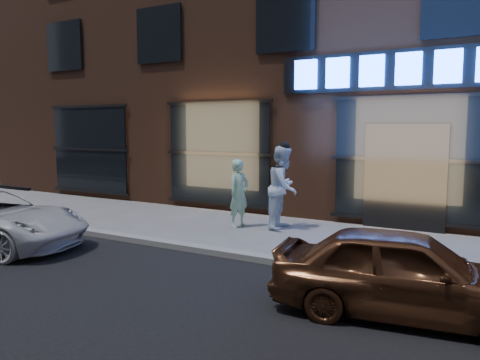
# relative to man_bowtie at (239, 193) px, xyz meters

# --- Properties ---
(ground) EXTENTS (90.00, 90.00, 0.00)m
(ground) POSITION_rel_man_bowtie_xyz_m (3.39, -2.31, -0.79)
(ground) COLOR slate
(ground) RESTS_ON ground
(curb) EXTENTS (60.00, 0.25, 0.12)m
(curb) POSITION_rel_man_bowtie_xyz_m (3.39, -2.31, -0.73)
(curb) COLOR gray
(curb) RESTS_ON ground
(storefront_building) EXTENTS (30.20, 8.28, 10.30)m
(storefront_building) POSITION_rel_man_bowtie_xyz_m (3.39, 5.68, 4.36)
(storefront_building) COLOR #54301E
(storefront_building) RESTS_ON ground
(man_bowtie) EXTENTS (0.51, 0.65, 1.59)m
(man_bowtie) POSITION_rel_man_bowtie_xyz_m (0.00, 0.00, 0.00)
(man_bowtie) COLOR #B3EBC8
(man_bowtie) RESTS_ON ground
(man_cap) EXTENTS (0.80, 0.98, 1.91)m
(man_cap) POSITION_rel_man_bowtie_xyz_m (0.96, 0.38, 0.16)
(man_cap) COLOR white
(man_cap) RESTS_ON ground
(gold_sedan) EXTENTS (3.41, 1.75, 1.11)m
(gold_sedan) POSITION_rel_man_bowtie_xyz_m (4.35, -3.54, -0.24)
(gold_sedan) COLOR brown
(gold_sedan) RESTS_ON ground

